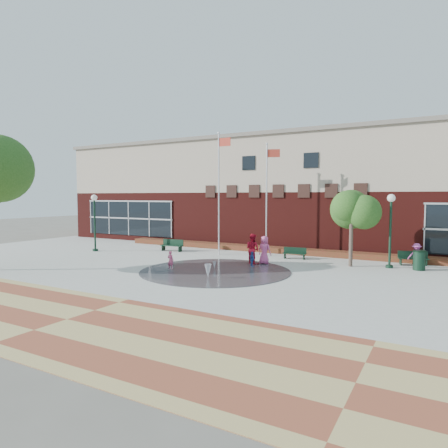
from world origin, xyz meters
The scene contains 22 objects.
ground centered at (0.00, 0.00, 0.00)m, with size 120.00×120.00×0.00m, color #666056.
plaza_concrete centered at (0.00, 4.00, 0.00)m, with size 46.00×18.00×0.01m, color #A8A8A0.
paver_band centered at (0.00, -7.00, 0.00)m, with size 46.00×6.00×0.01m, color brown.
splash_pad centered at (0.00, 3.00, 0.00)m, with size 8.40×8.40×0.01m, color #383A3D.
library_building centered at (0.00, 17.48, 4.64)m, with size 44.40×10.40×9.20m.
flower_bed centered at (0.00, 11.60, 0.00)m, with size 26.00×1.20×0.40m, color maroon.
flagpole_left centered at (-2.95, 8.64, 4.87)m, with size 1.03×0.17×8.74m.
flagpole_right centered at (0.29, 9.67, 4.40)m, with size 0.92×0.39×7.87m.
lamp_left centered at (-12.14, 5.61, 2.68)m, with size 0.46×0.46×4.32m.
lamp_right centered at (8.37, 8.83, 2.68)m, with size 0.46×0.46×4.32m.
bench_left centered at (-7.02, 8.43, 0.29)m, with size 1.83×0.61×0.91m.
bench_mid centered at (2.41, 9.36, 0.25)m, with size 1.57×0.59×0.77m.
bench_right centered at (9.52, 10.52, 0.28)m, with size 1.77×0.93×0.86m.
trash_can centered at (9.93, 8.88, 0.58)m, with size 0.70×0.70×1.14m.
tree_mid centered at (6.28, 8.23, 3.89)m, with size 3.17×3.17×5.34m.
water_jet_a centered at (0.68, 1.10, 0.00)m, with size 0.37×0.37×0.72m, color white.
water_jet_b centered at (-0.32, 3.44, 0.00)m, with size 0.20×0.20×0.45m, color white.
child_splash centered at (-2.50, 2.21, 0.54)m, with size 0.40×0.26×1.08m, color #CF4A73.
adult_red centered at (0.78, 6.23, 0.94)m, with size 0.91×0.71×1.88m, color red.
adult_pink centered at (1.46, 6.51, 0.88)m, with size 0.86×0.56×1.76m, color #D44E8D.
child_blue centered at (1.22, 5.24, 0.47)m, with size 0.55×0.23×0.93m, color #2E51A7.
person_bench centered at (9.74, 9.73, 0.72)m, with size 0.93×0.54×1.45m, color #CB51A8.
Camera 1 is at (11.14, -16.02, 4.20)m, focal length 32.00 mm.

